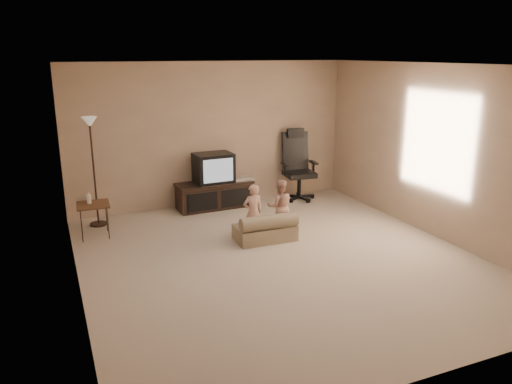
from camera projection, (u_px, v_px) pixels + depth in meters
floor at (279, 259)px, 6.61m from camera, size 5.50×5.50×0.00m
room_shell at (281, 146)px, 6.20m from camera, size 5.50×5.50×5.50m
tv_stand at (215, 185)px, 8.68m from camera, size 1.37×0.55×0.97m
office_chair at (298, 174)px, 9.22m from camera, size 0.66×0.69×1.29m
side_table at (93, 205)px, 7.28m from camera, size 0.48×0.48×0.69m
floor_lamp at (92, 147)px, 7.58m from camera, size 0.27×0.27×1.71m
child_sofa at (266, 230)px, 7.20m from camera, size 0.87×0.51×0.42m
toddler_left at (253, 212)px, 7.19m from camera, size 0.31×0.24×0.83m
toddler_right at (280, 206)px, 7.49m from camera, size 0.45×0.32×0.82m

